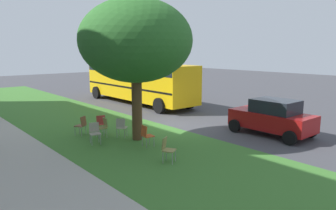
{
  "coord_description": "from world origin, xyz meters",
  "views": [
    {
      "loc": [
        -11.81,
        10.5,
        3.85
      ],
      "look_at": [
        -0.48,
        0.84,
        1.26
      ],
      "focal_mm": 33.98,
      "sensor_mm": 36.0,
      "label": 1
    }
  ],
  "objects": [
    {
      "name": "chair_3",
      "position": [
        -0.06,
        3.19,
        0.52
      ],
      "size": [
        0.59,
        0.59,
        0.88
      ],
      "color": "#ADA393",
      "rests_on": "ground"
    },
    {
      "name": "sidewalk_strip",
      "position": [
        0.0,
        7.6,
        0.0
      ],
      "size": [
        48.0,
        2.8,
        0.01
      ],
      "primitive_type": "cube",
      "color": "#ADA89E",
      "rests_on": "ground"
    },
    {
      "name": "chair_1",
      "position": [
        -3.78,
        3.69,
        0.52
      ],
      "size": [
        0.57,
        0.57,
        0.88
      ],
      "color": "olive",
      "rests_on": "ground"
    },
    {
      "name": "school_bus",
      "position": [
        7.09,
        -2.77,
        1.76
      ],
      "size": [
        10.4,
        2.8,
        2.88
      ],
      "color": "yellow",
      "rests_on": "ground"
    },
    {
      "name": "chair_4",
      "position": [
        -0.13,
        4.53,
        0.52
      ],
      "size": [
        0.52,
        0.51,
        0.88
      ],
      "color": "#ADA393",
      "rests_on": "ground"
    },
    {
      "name": "grass_verge",
      "position": [
        0.0,
        3.2,
        0.0
      ],
      "size": [
        48.0,
        6.0,
        0.01
      ],
      "primitive_type": "cube",
      "color": "#3D752D",
      "rests_on": "ground"
    },
    {
      "name": "chair_0",
      "position": [
        1.15,
        3.58,
        0.52
      ],
      "size": [
        0.5,
        0.49,
        0.88
      ],
      "color": "#B7332D",
      "rests_on": "ground"
    },
    {
      "name": "chair_6",
      "position": [
        1.45,
        4.36,
        0.52
      ],
      "size": [
        0.58,
        0.57,
        0.88
      ],
      "color": "brown",
      "rests_on": "ground"
    },
    {
      "name": "chair_5",
      "position": [
        0.51,
        3.79,
        0.52
      ],
      "size": [
        0.47,
        0.48,
        0.88
      ],
      "color": "olive",
      "rests_on": "ground"
    },
    {
      "name": "parked_car",
      "position": [
        -4.14,
        -2.29,
        0.84
      ],
      "size": [
        3.7,
        1.92,
        1.65
      ],
      "color": "maroon",
      "rests_on": "ground"
    },
    {
      "name": "street_tree",
      "position": [
        -0.75,
        2.82,
        4.21
      ],
      "size": [
        4.72,
        4.72,
        5.97
      ],
      "color": "brown",
      "rests_on": "ground"
    },
    {
      "name": "ground",
      "position": [
        0.0,
        0.0,
        0.0
      ],
      "size": [
        80.0,
        80.0,
        0.0
      ],
      "primitive_type": "plane",
      "color": "#424247"
    },
    {
      "name": "chair_2",
      "position": [
        -1.88,
        3.17,
        0.52
      ],
      "size": [
        0.47,
        0.47,
        0.88
      ],
      "color": "#C64C1E",
      "rests_on": "ground"
    }
  ]
}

